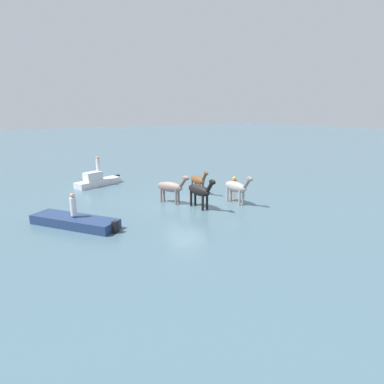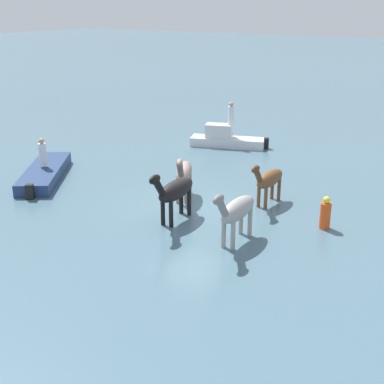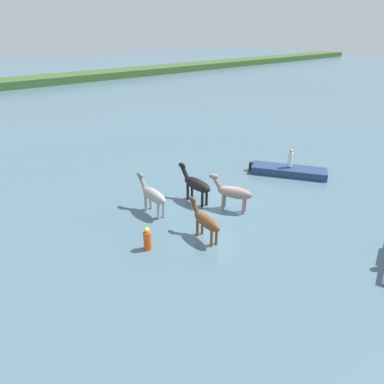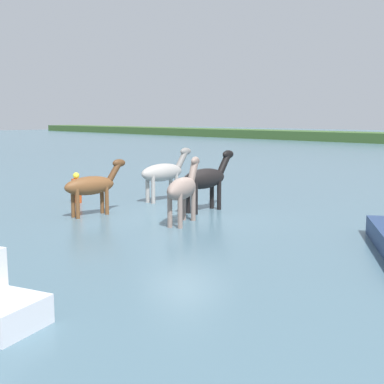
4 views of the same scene
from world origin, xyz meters
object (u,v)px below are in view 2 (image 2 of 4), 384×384
at_px(horse_chestnut_trailing, 175,191).
at_px(horse_dun_straggler, 269,179).
at_px(boat_motor_center, 45,175).
at_px(horse_pinto_flank, 184,173).
at_px(horse_gray_outer, 236,210).
at_px(person_helmsman_aft, 43,153).
at_px(person_boatman_standing, 231,114).
at_px(boat_dinghy_port, 226,141).
at_px(buoy_channel_marker, 325,214).

relative_size(horse_chestnut_trailing, horse_dun_straggler, 1.13).
bearing_deg(boat_motor_center, horse_pinto_flank, -114.57).
bearing_deg(horse_chestnut_trailing, horse_gray_outer, 78.28).
bearing_deg(horse_pinto_flank, horse_chestnut_trailing, -0.67).
height_order(person_helmsman_aft, person_boatman_standing, person_boatman_standing).
bearing_deg(boat_dinghy_port, horse_gray_outer, 100.91).
height_order(horse_gray_outer, boat_motor_center, horse_gray_outer).
height_order(boat_motor_center, person_helmsman_aft, person_helmsman_aft).
bearing_deg(person_boatman_standing, horse_dun_straggler, 128.46).
xyz_separation_m(horse_chestnut_trailing, person_boatman_standing, (3.26, -9.88, 0.60)).
bearing_deg(horse_dun_straggler, horse_pinto_flank, -64.64).
xyz_separation_m(horse_chestnut_trailing, buoy_channel_marker, (-4.60, -2.22, -0.60)).
distance_m(horse_dun_straggler, person_helmsman_aft, 9.74).
xyz_separation_m(horse_pinto_flank, person_boatman_standing, (2.31, -7.90, 0.65)).
bearing_deg(horse_pinto_flank, buoy_channel_marker, 66.06).
xyz_separation_m(person_helmsman_aft, buoy_channel_marker, (-12.01, -1.41, -0.64)).
bearing_deg(boat_motor_center, person_boatman_standing, -59.46).
xyz_separation_m(horse_gray_outer, buoy_channel_marker, (-1.99, -2.61, -0.58)).
relative_size(person_helmsman_aft, person_boatman_standing, 1.00).
distance_m(horse_pinto_flank, boat_motor_center, 6.60).
relative_size(horse_dun_straggler, person_boatman_standing, 1.94).
bearing_deg(boat_motor_center, horse_dun_straggler, -110.54).
distance_m(horse_chestnut_trailing, horse_pinto_flank, 2.20).
bearing_deg(person_boatman_standing, horse_gray_outer, 119.72).
bearing_deg(horse_dun_straggler, horse_chestnut_trailing, -29.48).
height_order(boat_dinghy_port, person_boatman_standing, person_boatman_standing).
xyz_separation_m(horse_pinto_flank, boat_dinghy_port, (2.49, -7.78, -0.77)).
bearing_deg(horse_chestnut_trailing, boat_dinghy_port, -163.72).
bearing_deg(horse_dun_straggler, person_boatman_standing, -138.89).
bearing_deg(horse_chestnut_trailing, horse_dun_straggler, 144.71).
bearing_deg(horse_chestnut_trailing, buoy_channel_marker, 112.57).
distance_m(horse_pinto_flank, buoy_channel_marker, 5.59).
bearing_deg(boat_dinghy_port, horse_dun_straggler, 110.05).
relative_size(horse_pinto_flank, buoy_channel_marker, 2.11).
bearing_deg(horse_gray_outer, buoy_channel_marker, 141.34).
distance_m(person_helmsman_aft, buoy_channel_marker, 12.11).
bearing_deg(horse_chestnut_trailing, horse_pinto_flank, -157.44).
bearing_deg(buoy_channel_marker, horse_pinto_flank, 2.44).
distance_m(horse_gray_outer, person_helmsman_aft, 10.09).
relative_size(horse_dun_straggler, buoy_channel_marker, 2.02).
bearing_deg(person_helmsman_aft, horse_dun_straggler, -165.61).
bearing_deg(person_boatman_standing, buoy_channel_marker, 135.71).
height_order(boat_motor_center, person_boatman_standing, person_boatman_standing).
relative_size(horse_gray_outer, person_helmsman_aft, 2.14).
distance_m(horse_pinto_flank, person_boatman_standing, 8.26).
relative_size(boat_motor_center, person_boatman_standing, 4.03).
relative_size(horse_gray_outer, horse_dun_straggler, 1.11).
relative_size(boat_dinghy_port, person_helmsman_aft, 3.43).
bearing_deg(horse_pinto_flank, boat_dinghy_port, 171.37).
xyz_separation_m(horse_pinto_flank, boat_motor_center, (6.44, 1.19, -0.90)).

